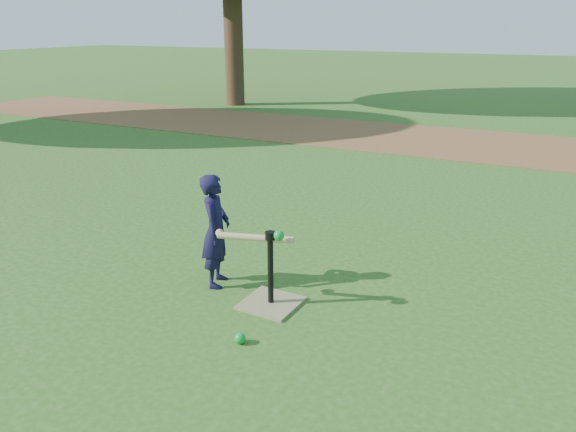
% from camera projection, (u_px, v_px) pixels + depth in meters
% --- Properties ---
extents(ground, '(80.00, 80.00, 0.00)m').
position_uv_depth(ground, '(208.00, 317.00, 4.26)').
color(ground, '#285116').
rests_on(ground, ground).
extents(dirt_strip, '(24.00, 3.00, 0.01)m').
position_uv_depth(dirt_strip, '(436.00, 141.00, 10.58)').
color(dirt_strip, brown).
rests_on(dirt_strip, ground).
extents(child, '(0.34, 0.41, 0.96)m').
position_uv_depth(child, '(216.00, 231.00, 4.65)').
color(child, black).
rests_on(child, ground).
extents(wiffle_ball_ground, '(0.08, 0.08, 0.08)m').
position_uv_depth(wiffle_ball_ground, '(240.00, 338.00, 3.90)').
color(wiffle_ball_ground, '#0D962C').
rests_on(wiffle_ball_ground, ground).
extents(batting_tee, '(0.44, 0.44, 0.61)m').
position_uv_depth(batting_tee, '(271.00, 292.00, 4.42)').
color(batting_tee, '#877C56').
rests_on(batting_tee, ground).
extents(swing_action, '(0.63, 0.22, 0.13)m').
position_uv_depth(swing_action, '(256.00, 237.00, 4.29)').
color(swing_action, tan).
rests_on(swing_action, ground).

